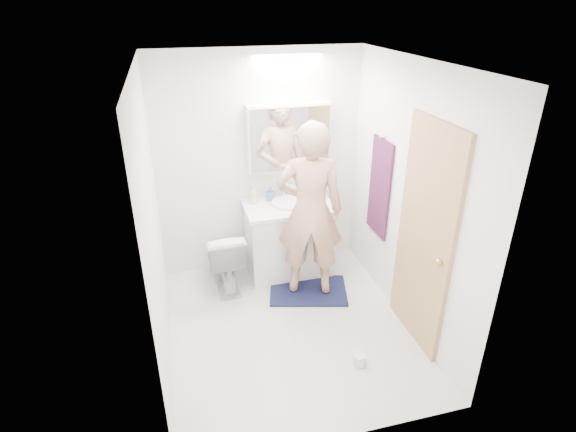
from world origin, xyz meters
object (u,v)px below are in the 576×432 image
object	(u,v)px
soap_bottle_a	(253,194)
medicine_cabinet	(289,137)
toilet	(224,258)
person	(310,211)
toilet_paper_roll	(359,359)
vanity_cabinet	(289,240)
soap_bottle_b	(271,194)
toothbrush_cup	(310,193)

from	to	relation	value
soap_bottle_a	medicine_cabinet	bearing A→B (deg)	8.32
toilet	person	xyz separation A→B (m)	(0.83, -0.34, 0.60)
toilet_paper_roll	person	bearing A→B (deg)	95.54
vanity_cabinet	soap_bottle_b	size ratio (longest dim) A/B	5.91
medicine_cabinet	toilet	world-z (taller)	medicine_cabinet
toilet	vanity_cabinet	bearing A→B (deg)	-173.47
vanity_cabinet	soap_bottle_a	bearing A→B (deg)	157.30
vanity_cabinet	toilet	xyz separation A→B (m)	(-0.74, -0.11, -0.05)
toilet	person	world-z (taller)	person
soap_bottle_a	toilet	bearing A→B (deg)	-144.99
soap_bottle_a	soap_bottle_b	xyz separation A→B (m)	(0.20, 0.03, -0.03)
toothbrush_cup	medicine_cabinet	bearing A→B (deg)	167.63
toothbrush_cup	toilet	bearing A→B (deg)	-164.86
person	toothbrush_cup	world-z (taller)	person
toilet	toothbrush_cup	size ratio (longest dim) A/B	6.35
toilet	soap_bottle_a	world-z (taller)	soap_bottle_a
vanity_cabinet	toothbrush_cup	xyz separation A→B (m)	(0.28, 0.16, 0.48)
vanity_cabinet	medicine_cabinet	distance (m)	1.13
soap_bottle_b	person	bearing A→B (deg)	-68.23
medicine_cabinet	person	bearing A→B (deg)	-86.48
soap_bottle_b	toilet_paper_roll	xyz separation A→B (m)	(0.36, -1.76, -0.85)
person	soap_bottle_a	distance (m)	0.75
toilet	soap_bottle_b	world-z (taller)	soap_bottle_b
soap_bottle_a	toilet_paper_roll	xyz separation A→B (m)	(0.56, -1.73, -0.88)
vanity_cabinet	toothbrush_cup	size ratio (longest dim) A/B	8.35
soap_bottle_a	toothbrush_cup	size ratio (longest dim) A/B	2.03
person	toilet_paper_roll	world-z (taller)	person
toilet	soap_bottle_a	bearing A→B (deg)	-147.33
soap_bottle_a	toilet_paper_roll	bearing A→B (deg)	-72.05
medicine_cabinet	toilet_paper_roll	distance (m)	2.31
soap_bottle_b	toilet_paper_roll	size ratio (longest dim) A/B	1.38
medicine_cabinet	person	xyz separation A→B (m)	(0.04, -0.66, -0.55)
vanity_cabinet	person	xyz separation A→B (m)	(0.09, -0.45, 0.56)
vanity_cabinet	toilet_paper_roll	world-z (taller)	vanity_cabinet
medicine_cabinet	toilet_paper_roll	world-z (taller)	medicine_cabinet
vanity_cabinet	toilet_paper_roll	distance (m)	1.63
person	soap_bottle_b	xyz separation A→B (m)	(-0.25, 0.63, -0.05)
toilet	medicine_cabinet	bearing A→B (deg)	-159.94
soap_bottle_b	soap_bottle_a	bearing A→B (deg)	-171.41
vanity_cabinet	toilet	distance (m)	0.75
medicine_cabinet	toothbrush_cup	distance (m)	0.67
person	medicine_cabinet	bearing A→B (deg)	-71.59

